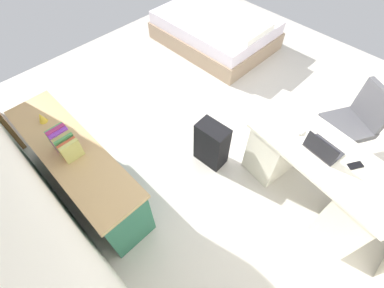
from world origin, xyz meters
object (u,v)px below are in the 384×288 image
at_px(office_chair, 350,127).
at_px(credenza, 81,170).
at_px(bed, 216,30).
at_px(figurine_small, 41,118).
at_px(desk, 315,175).
at_px(cell_phone_near_laptop, 355,165).
at_px(computer_mouse, 301,132).
at_px(laptop, 322,149).
at_px(suitcase_black, 212,144).

height_order(office_chair, credenza, office_chair).
bearing_deg(office_chair, bed, -13.96).
bearing_deg(bed, figurine_small, 98.48).
distance_m(desk, cell_phone_near_laptop, 0.42).
bearing_deg(computer_mouse, desk, 178.97).
height_order(laptop, computer_mouse, laptop).
bearing_deg(cell_phone_near_laptop, desk, 45.34).
bearing_deg(laptop, suitcase_black, 21.30).
height_order(cell_phone_near_laptop, figurine_small, figurine_small).
relative_size(desk, office_chair, 1.61).
bearing_deg(bed, cell_phone_near_laptop, 154.07).
distance_m(credenza, cell_phone_near_laptop, 2.63).
bearing_deg(cell_phone_near_laptop, credenza, 71.62).
relative_size(suitcase_black, computer_mouse, 5.81).
bearing_deg(bed, desk, 151.24).
distance_m(desk, computer_mouse, 0.49).
bearing_deg(suitcase_black, computer_mouse, -151.68).
bearing_deg(cell_phone_near_laptop, bed, 4.50).
xyz_separation_m(credenza, computer_mouse, (-1.41, -1.71, 0.38)).
height_order(suitcase_black, cell_phone_near_laptop, cell_phone_near_laptop).
distance_m(office_chair, bed, 2.74).
height_order(credenza, suitcase_black, credenza).
bearing_deg(desk, credenza, 43.64).
distance_m(desk, credenza, 2.40).
height_order(credenza, laptop, laptop).
height_order(laptop, figurine_small, laptop).
distance_m(suitcase_black, figurine_small, 1.79).
bearing_deg(figurine_small, office_chair, -131.37).
relative_size(bed, computer_mouse, 19.09).
bearing_deg(bed, suitcase_black, 131.10).
height_order(bed, cell_phone_near_laptop, cell_phone_near_laptop).
height_order(suitcase_black, laptop, laptop).
bearing_deg(laptop, cell_phone_near_laptop, -163.78).
bearing_deg(computer_mouse, cell_phone_near_laptop, -171.27).
distance_m(office_chair, figurine_small, 3.32).
xyz_separation_m(desk, computer_mouse, (0.32, -0.05, 0.37)).
xyz_separation_m(credenza, cell_phone_near_laptop, (-1.96, -1.72, 0.37)).
distance_m(desk, office_chair, 0.82).
bearing_deg(suitcase_black, laptop, -162.59).
distance_m(desk, figurine_small, 2.80).
relative_size(suitcase_black, laptop, 1.73).
xyz_separation_m(desk, suitcase_black, (1.05, 0.41, -0.09)).
xyz_separation_m(desk, office_chair, (0.04, -0.82, 0.03)).
xyz_separation_m(laptop, computer_mouse, (0.25, -0.08, -0.03)).
xyz_separation_m(bed, suitcase_black, (-1.64, 1.88, 0.05)).
height_order(computer_mouse, figurine_small, figurine_small).
distance_m(desk, bed, 3.07).
bearing_deg(bed, computer_mouse, 148.91).
relative_size(laptop, cell_phone_near_laptop, 2.48).
relative_size(suitcase_black, cell_phone_near_laptop, 4.28).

